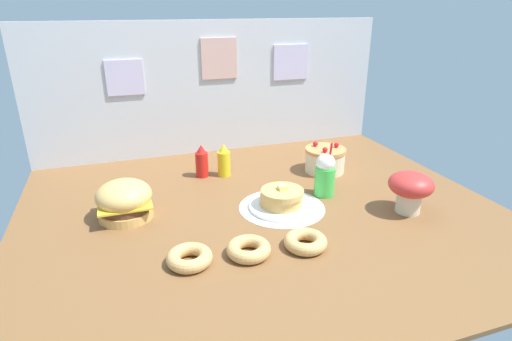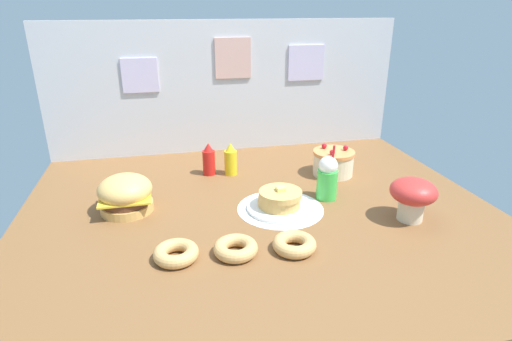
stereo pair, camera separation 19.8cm
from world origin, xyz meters
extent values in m
cube|color=brown|center=(0.00, 0.00, -0.01)|extent=(2.22, 1.87, 0.02)
cube|color=silver|center=(0.00, 0.93, 0.41)|extent=(2.22, 0.03, 0.82)
cube|color=silver|center=(-0.53, 0.91, 0.51)|extent=(0.21, 0.01, 0.20)
cube|color=#D8A599|center=(0.04, 0.91, 0.59)|extent=(0.22, 0.01, 0.24)
cube|color=silver|center=(0.51, 0.91, 0.55)|extent=(0.24, 0.01, 0.22)
cylinder|color=white|center=(0.10, 0.01, 0.00)|extent=(0.41, 0.41, 0.00)
cylinder|color=#DBA859|center=(-0.61, 0.15, 0.02)|extent=(0.24, 0.24, 0.04)
cylinder|color=#59331E|center=(-0.61, 0.15, 0.06)|extent=(0.22, 0.22, 0.03)
cube|color=yellow|center=(-0.61, 0.15, 0.08)|extent=(0.23, 0.23, 0.01)
ellipsoid|color=#E5B260|center=(-0.61, 0.15, 0.11)|extent=(0.25, 0.25, 0.14)
cylinder|color=white|center=(0.10, 0.01, 0.01)|extent=(0.32, 0.32, 0.01)
cylinder|color=#E0AD5B|center=(0.09, 0.01, 0.03)|extent=(0.20, 0.20, 0.03)
cylinder|color=#E0AD5B|center=(0.09, 0.01, 0.06)|extent=(0.20, 0.20, 0.03)
cylinder|color=#E0AD5B|center=(0.09, 0.00, 0.08)|extent=(0.20, 0.20, 0.03)
cube|color=#F7E072|center=(0.10, 0.01, 0.11)|extent=(0.04, 0.04, 0.02)
cylinder|color=beige|center=(0.51, 0.36, 0.06)|extent=(0.22, 0.22, 0.12)
cylinder|color=#EA8C4C|center=(0.51, 0.36, 0.13)|extent=(0.23, 0.23, 0.02)
sphere|color=red|center=(0.57, 0.35, 0.15)|extent=(0.03, 0.03, 0.03)
sphere|color=red|center=(0.47, 0.41, 0.15)|extent=(0.03, 0.03, 0.03)
sphere|color=red|center=(0.47, 0.30, 0.15)|extent=(0.03, 0.03, 0.03)
cylinder|color=red|center=(-0.18, 0.51, 0.07)|extent=(0.07, 0.07, 0.14)
cone|color=red|center=(-0.18, 0.51, 0.16)|extent=(0.06, 0.06, 0.05)
cylinder|color=yellow|center=(-0.06, 0.49, 0.07)|extent=(0.07, 0.07, 0.14)
cone|color=yellow|center=(-0.06, 0.49, 0.16)|extent=(0.06, 0.06, 0.05)
cylinder|color=green|center=(0.35, 0.07, 0.07)|extent=(0.10, 0.10, 0.15)
sphere|color=white|center=(0.35, 0.07, 0.17)|extent=(0.09, 0.09, 0.09)
cylinder|color=red|center=(0.37, 0.07, 0.20)|extent=(0.01, 0.03, 0.15)
torus|color=tan|center=(-0.40, -0.31, 0.03)|extent=(0.17, 0.17, 0.05)
torus|color=brown|center=(-0.40, -0.31, 0.03)|extent=(0.17, 0.17, 0.04)
torus|color=tan|center=(-0.18, -0.32, 0.03)|extent=(0.17, 0.17, 0.05)
torus|color=#F2E5C6|center=(-0.18, -0.32, 0.03)|extent=(0.17, 0.17, 0.04)
torus|color=tan|center=(0.05, -0.35, 0.03)|extent=(0.17, 0.17, 0.05)
torus|color=pink|center=(0.05, -0.35, 0.03)|extent=(0.17, 0.17, 0.04)
cylinder|color=beige|center=(0.64, -0.22, 0.05)|extent=(0.11, 0.11, 0.09)
ellipsoid|color=red|center=(0.64, -0.22, 0.14)|extent=(0.20, 0.20, 0.11)
camera|label=1|loc=(-0.59, -1.62, 0.90)|focal=29.03mm
camera|label=2|loc=(-0.40, -1.68, 0.90)|focal=29.03mm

